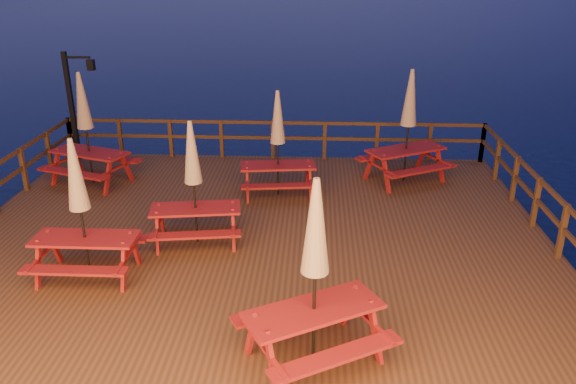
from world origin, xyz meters
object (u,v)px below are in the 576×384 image
lamp_post (76,96)px  picnic_table_0 (408,125)px  picnic_table_1 (315,270)px  picnic_table_2 (278,142)px

lamp_post → picnic_table_0: 8.98m
lamp_post → picnic_table_0: (8.88, -1.28, -0.32)m
picnic_table_1 → picnic_table_2: picnic_table_1 is taller
picnic_table_0 → picnic_table_1: 7.47m
picnic_table_2 → lamp_post: bearing=150.3°
picnic_table_0 → picnic_table_2: size_ratio=1.12×
lamp_post → picnic_table_1: lamp_post is taller
picnic_table_0 → picnic_table_2: (-3.16, -1.10, -0.16)m
picnic_table_1 → picnic_table_0: bearing=43.2°
lamp_post → picnic_table_2: 6.22m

